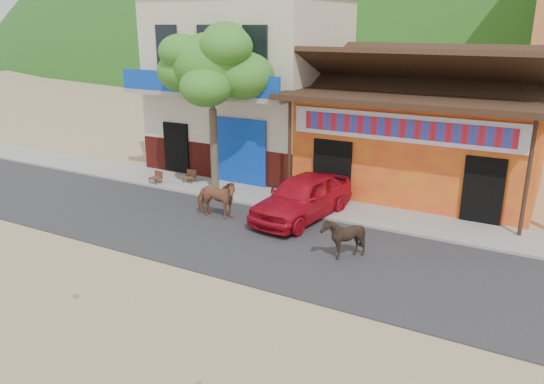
{
  "coord_description": "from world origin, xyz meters",
  "views": [
    {
      "loc": [
        6.46,
        -9.73,
        6.04
      ],
      "look_at": [
        -0.61,
        3.0,
        1.4
      ],
      "focal_mm": 35.0,
      "sensor_mm": 36.0,
      "label": 1
    }
  ],
  "objects_px": {
    "cafe_chair_left": "(189,171)",
    "red_car": "(302,197)",
    "scooter": "(289,191)",
    "cafe_chair_right": "(155,173)",
    "cow_dark": "(343,237)",
    "cow_tan": "(216,198)",
    "tree": "(213,109)"
  },
  "relations": [
    {
      "from": "cafe_chair_left",
      "to": "red_car",
      "type": "bearing_deg",
      "value": -16.82
    },
    {
      "from": "scooter",
      "to": "cafe_chair_left",
      "type": "height_order",
      "value": "cafe_chair_left"
    },
    {
      "from": "scooter",
      "to": "cafe_chair_right",
      "type": "height_order",
      "value": "cafe_chair_right"
    },
    {
      "from": "cafe_chair_left",
      "to": "cow_dark",
      "type": "bearing_deg",
      "value": -28.06
    },
    {
      "from": "red_car",
      "to": "scooter",
      "type": "distance_m",
      "value": 1.43
    },
    {
      "from": "cow_tan",
      "to": "cafe_chair_left",
      "type": "bearing_deg",
      "value": 43.89
    },
    {
      "from": "cow_tan",
      "to": "cafe_chair_left",
      "type": "relative_size",
      "value": 1.75
    },
    {
      "from": "cow_tan",
      "to": "scooter",
      "type": "height_order",
      "value": "cow_tan"
    },
    {
      "from": "cafe_chair_right",
      "to": "cow_tan",
      "type": "bearing_deg",
      "value": -16.71
    },
    {
      "from": "scooter",
      "to": "tree",
      "type": "bearing_deg",
      "value": 96.68
    },
    {
      "from": "tree",
      "to": "cafe_chair_right",
      "type": "xyz_separation_m",
      "value": [
        -2.46,
        -0.5,
        -2.57
      ]
    },
    {
      "from": "cow_tan",
      "to": "cafe_chair_left",
      "type": "distance_m",
      "value": 4.01
    },
    {
      "from": "tree",
      "to": "cow_dark",
      "type": "distance_m",
      "value": 7.57
    },
    {
      "from": "cow_dark",
      "to": "scooter",
      "type": "bearing_deg",
      "value": -141.82
    },
    {
      "from": "cow_tan",
      "to": "cafe_chair_left",
      "type": "height_order",
      "value": "cow_tan"
    },
    {
      "from": "cow_dark",
      "to": "cafe_chair_left",
      "type": "xyz_separation_m",
      "value": [
        -7.78,
        3.47,
        -0.06
      ]
    },
    {
      "from": "tree",
      "to": "cow_tan",
      "type": "relative_size",
      "value": 3.88
    },
    {
      "from": "cafe_chair_left",
      "to": "cafe_chair_right",
      "type": "height_order",
      "value": "cafe_chair_left"
    },
    {
      "from": "cow_tan",
      "to": "cafe_chair_right",
      "type": "relative_size",
      "value": 1.81
    },
    {
      "from": "cafe_chair_left",
      "to": "cafe_chair_right",
      "type": "bearing_deg",
      "value": -148.64
    },
    {
      "from": "red_car",
      "to": "cafe_chair_left",
      "type": "distance_m",
      "value": 5.64
    },
    {
      "from": "cow_dark",
      "to": "scooter",
      "type": "distance_m",
      "value": 4.6
    },
    {
      "from": "tree",
      "to": "cafe_chair_right",
      "type": "bearing_deg",
      "value": -168.49
    },
    {
      "from": "cow_dark",
      "to": "red_car",
      "type": "relative_size",
      "value": 0.28
    },
    {
      "from": "tree",
      "to": "scooter",
      "type": "xyz_separation_m",
      "value": [
        3.1,
        -0.01,
        -2.6
      ]
    },
    {
      "from": "cow_tan",
      "to": "cafe_chair_right",
      "type": "xyz_separation_m",
      "value": [
        -4.12,
        1.83,
        -0.15
      ]
    },
    {
      "from": "tree",
      "to": "red_car",
      "type": "distance_m",
      "value": 4.84
    },
    {
      "from": "tree",
      "to": "scooter",
      "type": "distance_m",
      "value": 4.05
    },
    {
      "from": "cow_dark",
      "to": "red_car",
      "type": "bearing_deg",
      "value": -141.58
    },
    {
      "from": "red_car",
      "to": "cafe_chair_left",
      "type": "relative_size",
      "value": 4.72
    },
    {
      "from": "cow_tan",
      "to": "cafe_chair_right",
      "type": "height_order",
      "value": "cow_tan"
    },
    {
      "from": "cow_tan",
      "to": "red_car",
      "type": "xyz_separation_m",
      "value": [
        2.43,
        1.33,
        0.06
      ]
    }
  ]
}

